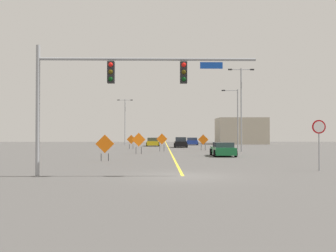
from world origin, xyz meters
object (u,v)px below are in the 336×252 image
Objects in this scene: street_lamp_near_left at (236,116)px; car_blue_far at (192,141)px; car_green_mid at (223,149)px; car_yellow_passing at (153,142)px; street_lamp_mid_right at (125,118)px; traffic_signal_assembly at (112,81)px; stop_sign at (319,135)px; street_lamp_mid_left at (241,104)px; construction_sign_right_shoulder at (105,145)px; construction_sign_left_shoulder at (203,140)px; car_black_near at (181,143)px; construction_sign_left_lane at (131,140)px; construction_sign_median_near at (162,140)px; construction_sign_right_lane at (139,141)px.

street_lamp_near_left reaches higher than car_blue_far.
car_green_mid is 29.04m from car_yellow_passing.
street_lamp_mid_right is 1.99× the size of car_yellow_passing.
traffic_signal_assembly is 44.81m from car_yellow_passing.
street_lamp_mid_left is (0.31, 22.06, 3.46)m from stop_sign.
car_yellow_passing is (5.28, -7.52, -4.21)m from street_lamp_mid_right.
stop_sign is 43.38m from car_yellow_passing.
car_blue_far is at bearing 81.07° from traffic_signal_assembly.
construction_sign_right_shoulder reaches higher than construction_sign_left_shoulder.
construction_sign_left_lane is at bearing -140.18° from car_black_near.
construction_sign_left_shoulder is (7.54, 28.38, -3.37)m from traffic_signal_assembly.
construction_sign_left_lane is (-4.07, 6.65, -0.14)m from construction_sign_median_near.
construction_sign_right_lane is (1.97, 9.90, 0.13)m from construction_sign_right_shoulder.
stop_sign is (11.09, 2.44, -2.61)m from traffic_signal_assembly.
construction_sign_right_lane is (0.12, 20.28, -3.24)m from traffic_signal_assembly.
construction_sign_left_lane is 10.15m from construction_sign_left_shoulder.
street_lamp_near_left is at bearing 26.37° from construction_sign_median_near.
traffic_signal_assembly reaches higher than car_yellow_passing.
traffic_signal_assembly is 5.36× the size of construction_sign_right_shoulder.
car_green_mid is 1.11× the size of car_black_near.
construction_sign_median_near is 7.80m from construction_sign_left_lane.
construction_sign_median_near is at bearing 68.24° from construction_sign_right_lane.
car_blue_far is 12.40m from car_black_near.
stop_sign is at bearing -80.87° from car_black_near.
car_yellow_passing is at bearing 88.66° from traffic_signal_assembly.
construction_sign_right_shoulder reaches higher than car_green_mid.
traffic_signal_assembly is at bearing -111.39° from street_lamp_near_left.
construction_sign_right_lane is at bearing 154.07° from car_green_mid.
street_lamp_mid_left is at bearing 65.05° from traffic_signal_assembly.
street_lamp_mid_left is 12.71m from construction_sign_right_lane.
traffic_signal_assembly is 2.54× the size of car_yellow_passing.
street_lamp_near_left is 1.83× the size of car_blue_far.
car_blue_far is at bearing 61.83° from construction_sign_left_lane.
traffic_signal_assembly reaches higher than construction_sign_median_near.
traffic_signal_assembly is 2.42× the size of car_green_mid.
construction_sign_right_lane reaches higher than car_black_near.
car_yellow_passing is at bearing 124.96° from car_black_near.
construction_sign_left_lane is 0.47× the size of car_black_near.
construction_sign_left_shoulder is 0.44× the size of car_green_mid.
construction_sign_left_lane is at bearing 121.49° from construction_sign_median_near.
street_lamp_near_left is 1.86× the size of car_yellow_passing.
street_lamp_mid_right is 2.10× the size of car_black_near.
stop_sign reaches higher than car_black_near.
construction_sign_left_shoulder is at bearing 47.55° from construction_sign_right_lane.
construction_sign_median_near is 0.49× the size of car_blue_far.
construction_sign_right_shoulder is at bearing -94.82° from car_yellow_passing.
traffic_signal_assembly is at bearing -104.87° from construction_sign_left_shoulder.
street_lamp_mid_right is 27.05m from construction_sign_median_near.
construction_sign_right_lane is (-7.41, -8.10, 0.13)m from construction_sign_left_shoulder.
street_lamp_near_left is at bearing 68.61° from traffic_signal_assembly.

